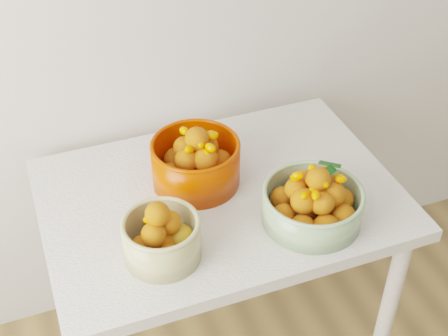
{
  "coord_description": "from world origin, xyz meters",
  "views": [
    {
      "loc": [
        -0.67,
        0.35,
        1.91
      ],
      "look_at": [
        -0.23,
        1.5,
        0.92
      ],
      "focal_mm": 50.0,
      "sensor_mm": 36.0,
      "label": 1
    }
  ],
  "objects": [
    {
      "name": "bowl_orange",
      "position": [
        -0.25,
        1.67,
        0.82
      ],
      "size": [
        0.33,
        0.33,
        0.18
      ],
      "rotation": [
        0.0,
        0.0,
        -0.41
      ],
      "color": "#C22900",
      "rests_on": "table"
    },
    {
      "name": "table",
      "position": [
        -0.21,
        1.6,
        0.65
      ],
      "size": [
        1.0,
        0.7,
        0.75
      ],
      "color": "silver",
      "rests_on": "ground"
    },
    {
      "name": "bowl_cream",
      "position": [
        -0.43,
        1.43,
        0.81
      ],
      "size": [
        0.25,
        0.25,
        0.17
      ],
      "rotation": [
        0.0,
        0.0,
        -0.33
      ],
      "color": "tan",
      "rests_on": "table"
    },
    {
      "name": "bowl_green",
      "position": [
        -0.02,
        1.41,
        0.81
      ],
      "size": [
        0.32,
        0.32,
        0.17
      ],
      "rotation": [
        0.0,
        0.0,
        -0.22
      ],
      "color": "#8BAC7D",
      "rests_on": "table"
    }
  ]
}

